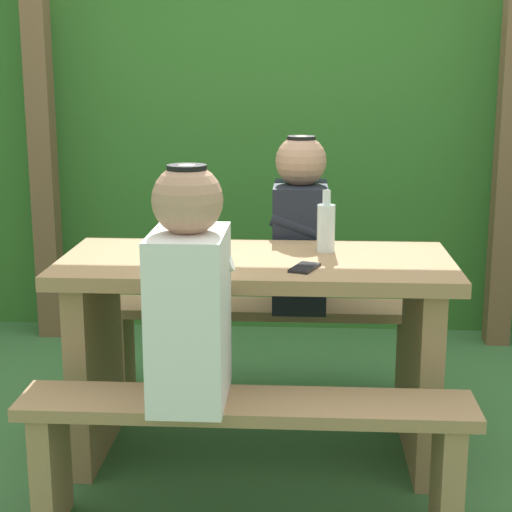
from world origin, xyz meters
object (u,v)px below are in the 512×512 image
(person_black_coat, at_px, (300,229))
(cell_phone, at_px, (305,268))
(bench_near, at_px, (246,437))
(bottle_left, at_px, (326,227))
(drinking_glass, at_px, (215,249))
(person_white_shirt, at_px, (189,294))
(bench_far, at_px, (263,332))
(picnic_table, at_px, (256,323))

(person_black_coat, height_order, cell_phone, person_black_coat)
(bench_near, relative_size, bottle_left, 6.09)
(bench_near, bearing_deg, bottle_left, 68.41)
(bench_near, xyz_separation_m, cell_phone, (0.17, 0.36, 0.45))
(bench_near, xyz_separation_m, bottle_left, (0.25, 0.63, 0.54))
(bench_near, xyz_separation_m, drinking_glass, (-0.15, 0.49, 0.48))
(bench_near, height_order, drinking_glass, drinking_glass)
(cell_phone, bearing_deg, bench_near, -95.79)
(person_black_coat, bearing_deg, person_white_shirt, -107.50)
(drinking_glass, xyz_separation_m, bottle_left, (0.40, 0.15, 0.06))
(person_white_shirt, distance_m, bottle_left, 0.76)
(person_white_shirt, relative_size, drinking_glass, 9.09)
(bench_near, distance_m, person_black_coat, 1.13)
(bench_far, xyz_separation_m, bottle_left, (0.25, -0.40, 0.54))
(person_white_shirt, bearing_deg, bench_far, 80.68)
(drinking_glass, height_order, cell_phone, drinking_glass)
(picnic_table, xyz_separation_m, cell_phone, (0.17, -0.16, 0.25))
(drinking_glass, height_order, bottle_left, bottle_left)
(person_white_shirt, distance_m, drinking_glass, 0.48)
(bottle_left, bearing_deg, bench_near, -111.59)
(bench_near, height_order, bottle_left, bottle_left)
(picnic_table, distance_m, bench_near, 0.55)
(person_black_coat, distance_m, cell_phone, 0.67)
(drinking_glass, bearing_deg, picnic_table, 11.45)
(person_black_coat, relative_size, cell_phone, 5.14)
(person_white_shirt, xyz_separation_m, cell_phone, (0.34, 0.36, -0.00))
(picnic_table, bearing_deg, bench_near, -90.00)
(bench_far, relative_size, drinking_glass, 17.68)
(person_white_shirt, xyz_separation_m, person_black_coat, (0.32, 1.02, 0.00))
(bench_near, xyz_separation_m, person_black_coat, (0.15, 1.03, 0.45))
(drinking_glass, relative_size, cell_phone, 0.57)
(bench_near, bearing_deg, bench_far, 90.00)
(person_white_shirt, relative_size, cell_phone, 5.14)
(picnic_table, bearing_deg, person_white_shirt, -108.23)
(person_black_coat, xyz_separation_m, drinking_glass, (-0.30, -0.54, 0.03))
(picnic_table, distance_m, drinking_glass, 0.32)
(bench_far, xyz_separation_m, cell_phone, (0.17, -0.67, 0.45))
(person_white_shirt, bearing_deg, cell_phone, 46.20)
(bench_far, distance_m, person_black_coat, 0.48)
(person_black_coat, xyz_separation_m, cell_phone, (0.02, -0.67, -0.00))
(picnic_table, distance_m, bench_far, 0.55)
(drinking_glass, bearing_deg, person_white_shirt, -92.78)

